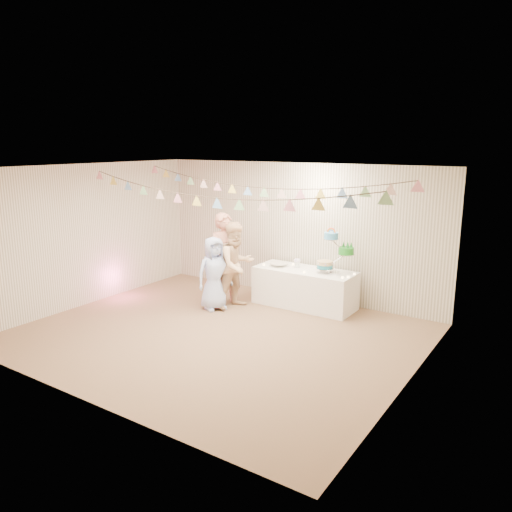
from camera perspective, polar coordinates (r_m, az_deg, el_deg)
The scene contains 25 objects.
floor at distance 8.02m, azimuth -4.40°, elevation -8.94°, with size 6.00×6.00×0.00m, color brown.
ceiling at distance 7.45m, azimuth -4.75°, elevation 9.96°, with size 6.00×6.00×0.00m, color white.
back_wall at distance 9.68m, azimuth 4.56°, elevation 2.89°, with size 6.00×6.00×0.00m, color silver.
front_wall at distance 5.93m, azimuth -19.59°, elevation -4.32°, with size 6.00×6.00×0.00m, color silver.
left_wall at distance 9.73m, azimuth -18.67°, elevation 2.30°, with size 5.00×5.00×0.00m, color silver.
right_wall at distance 6.30m, azimuth 17.57°, elevation -3.17°, with size 5.00×5.00×0.00m, color silver.
table at distance 9.26m, azimuth 5.57°, elevation -3.64°, with size 1.86×0.75×0.70m, color white.
cake_stand at distance 8.88m, azimuth 8.97°, elevation 0.74°, with size 0.68×0.40×0.76m, color silver, non-canonical shape.
cake_bottom at distance 8.95m, azimuth 7.87°, elevation -1.05°, with size 0.31×0.31×0.15m, color teal, non-canonical shape.
cake_middle at distance 8.89m, azimuth 10.26°, elevation 0.55°, with size 0.27×0.27×0.22m, color #1C8420, non-canonical shape.
cake_top_tier at distance 8.83m, azimuth 8.59°, elevation 2.31°, with size 0.25×0.25×0.19m, color #46A0DE, non-canonical shape.
platter at distance 9.36m, azimuth 2.61°, elevation -0.81°, with size 0.34×0.34×0.02m, color white.
posy at distance 9.26m, azimuth 4.74°, elevation -0.50°, with size 0.15×0.15×0.17m, color white, non-canonical shape.
person_adult_a at distance 9.28m, azimuth -3.54°, elevation -0.31°, with size 0.63×0.41×1.72m, color tan.
person_adult_b at distance 9.05m, azimuth -2.27°, elevation -1.06°, with size 0.77×0.60×1.59m, color #E1B58A.
person_child at distance 9.01m, azimuth -4.80°, elevation -1.99°, with size 0.65×0.42×1.34m, color #B4C7FF.
bunting_back at distance 8.36m, azimuth -0.01°, elevation 8.60°, with size 5.60×1.10×0.40m, color pink, non-canonical shape.
bunting_front at distance 7.31m, azimuth -5.68°, elevation 7.68°, with size 5.60×0.90×0.36m, color #72A5E5, non-canonical shape.
tealight_0 at distance 9.43m, azimuth 0.89°, elevation -0.99°, with size 0.04×0.04×0.03m, color #FFD88C.
tealight_1 at distance 9.48m, azimuth 4.26°, elevation -0.94°, with size 0.04×0.04×0.03m, color #FFD88C.
tealight_2 at distance 8.93m, azimuth 5.53°, elevation -1.84°, with size 0.04×0.04×0.03m, color #FFD88C.
tealight_3 at distance 9.20m, azimuth 8.19°, elevation -1.46°, with size 0.04×0.04×0.03m, color #FFD88C.
tealight_4 at distance 8.67m, azimuth 9.86°, elevation -2.43°, with size 0.04×0.04×0.03m, color #FFD88C.
tealight_5 at distance 8.93m, azimuth 11.18°, elevation -2.02°, with size 0.04×0.04×0.03m, color #FFD88C.
tealight_6 at distance 8.72m, azimuth 10.51°, elevation -2.36°, with size 0.04×0.04×0.03m, color #FFD88C.
Camera 1 is at (4.59, -5.86, 2.98)m, focal length 35.00 mm.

